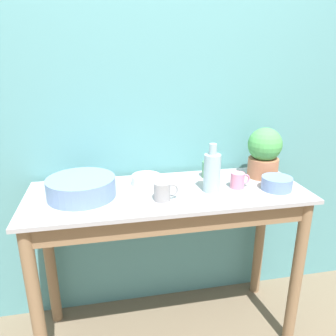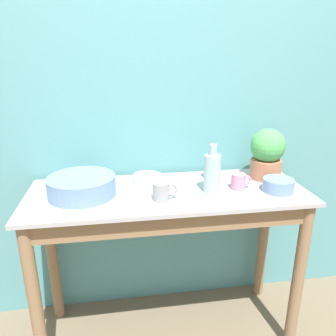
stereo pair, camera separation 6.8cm
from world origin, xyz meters
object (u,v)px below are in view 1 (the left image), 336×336
mug_pink (238,180)px  bowl_small_blue (277,183)px  bowl_wash_large (81,187)px  bottle_short (209,169)px  potted_plant (264,152)px  bottle_tall (212,172)px  bowl_small_enamel_white (146,180)px  mug_grey (163,191)px

mug_pink → bowl_small_blue: mug_pink is taller
mug_pink → bowl_small_blue: bearing=-18.3°
bowl_wash_large → bottle_short: size_ratio=2.79×
mug_pink → potted_plant: bearing=32.5°
potted_plant → bottle_short: 0.31m
bottle_short → bowl_small_blue: 0.36m
bowl_wash_large → bottle_tall: size_ratio=1.33×
mug_pink → bowl_small_blue: 0.19m
bottle_tall → bowl_small_enamel_white: 0.35m
bowl_small_blue → bowl_small_enamel_white: 0.66m
bowl_small_blue → mug_grey: bearing=-178.7°
bottle_short → potted_plant: bearing=-9.2°
mug_pink → bowl_small_enamel_white: bearing=163.4°
bowl_small_blue → bottle_short: bearing=139.9°
mug_grey → bowl_small_blue: size_ratio=0.75×
potted_plant → bowl_small_blue: 0.22m
bottle_tall → mug_grey: 0.27m
bottle_tall → mug_grey: bearing=-167.4°
bottle_tall → mug_pink: 0.16m
bottle_tall → bowl_small_enamel_white: bottle_tall is taller
bowl_wash_large → bottle_tall: 0.63m
potted_plant → bottle_short: (-0.29, 0.05, -0.09)m
potted_plant → mug_pink: (-0.20, -0.13, -0.10)m
mug_pink → bowl_wash_large: bearing=177.1°
bottle_short → mug_pink: (0.10, -0.17, -0.01)m
potted_plant → bowl_wash_large: size_ratio=0.85×
potted_plant → bottle_tall: (-0.34, -0.14, -0.04)m
bottle_tall → mug_pink: bearing=6.5°
bowl_small_enamel_white → bowl_wash_large: bearing=-163.6°
mug_grey → bowl_small_blue: (0.59, 0.01, -0.01)m
bowl_small_blue → bowl_small_enamel_white: (-0.63, 0.19, -0.01)m
potted_plant → mug_pink: potted_plant is taller
mug_pink → mug_grey: (-0.40, -0.07, 0.00)m
bottle_tall → bowl_small_enamel_white: (-0.30, 0.15, -0.08)m
bottle_short → mug_pink: bearing=-61.1°
bottle_short → mug_grey: 0.39m
bowl_wash_large → bowl_small_enamel_white: bowl_wash_large is taller
bowl_small_blue → bowl_small_enamel_white: bowl_small_blue is taller
bowl_wash_large → potted_plant: bearing=5.1°
bottle_tall → bottle_short: size_ratio=2.11×
potted_plant → mug_grey: potted_plant is taller
potted_plant → bowl_small_enamel_white: (-0.65, 0.01, -0.12)m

